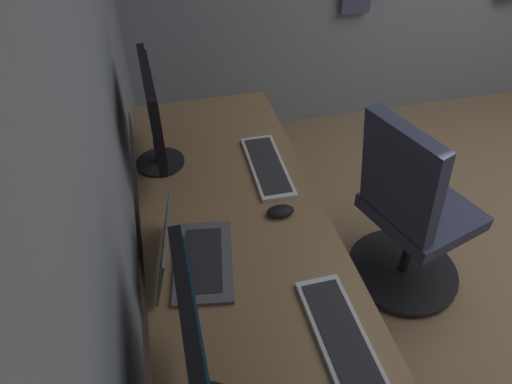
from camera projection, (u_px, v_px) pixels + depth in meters
wall_back at (76, 139)px, 1.06m from camera, size 4.42×0.10×2.60m
desk at (242, 254)px, 1.63m from camera, size 2.04×0.68×0.73m
drawer_pedestal at (230, 278)px, 1.95m from camera, size 0.40×0.51×0.69m
monitor_primary at (153, 113)px, 1.77m from camera, size 0.49×0.20×0.43m
monitor_secondary at (198, 372)px, 0.97m from camera, size 0.53×0.20×0.43m
laptop_leftmost at (188, 254)px, 1.49m from camera, size 0.38×0.29×0.19m
keyboard_main at (267, 166)px, 1.90m from camera, size 0.42×0.15×0.02m
keyboard_spare at (341, 337)px, 1.30m from camera, size 0.42×0.14×0.02m
mouse_main at (280, 211)px, 1.68m from camera, size 0.06×0.10×0.03m
office_chair at (409, 218)px, 2.07m from camera, size 0.56×0.60×0.97m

